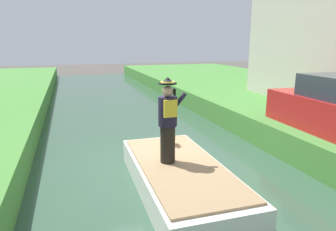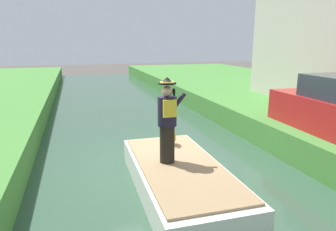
{
  "view_description": "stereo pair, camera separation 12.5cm",
  "coord_description": "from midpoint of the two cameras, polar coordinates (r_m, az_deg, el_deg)",
  "views": [
    {
      "loc": [
        -2.13,
        -7.03,
        3.26
      ],
      "look_at": [
        -0.03,
        -0.57,
        1.61
      ],
      "focal_mm": 32.51,
      "sensor_mm": 36.0,
      "label": 1
    },
    {
      "loc": [
        -2.01,
        -7.06,
        3.26
      ],
      "look_at": [
        -0.03,
        -0.57,
        1.61
      ],
      "focal_mm": 32.51,
      "sensor_mm": 36.0,
      "label": 2
    }
  ],
  "objects": [
    {
      "name": "ground_plane",
      "position": [
        8.03,
        -0.53,
        -10.28
      ],
      "size": [
        80.0,
        80.0,
        0.0
      ],
      "primitive_type": "plane",
      "color": "#4C4742"
    },
    {
      "name": "canal_water",
      "position": [
        8.01,
        -0.53,
        -9.95
      ],
      "size": [
        6.46,
        48.0,
        0.1
      ],
      "primitive_type": "cube",
      "color": "#33513D",
      "rests_on": "ground"
    },
    {
      "name": "boat",
      "position": [
        6.72,
        2.72,
        -11.53
      ],
      "size": [
        1.86,
        4.23,
        0.61
      ],
      "color": "silver",
      "rests_on": "canal_water"
    },
    {
      "name": "person_pirate",
      "position": [
        6.41,
        0.45,
        -1.0
      ],
      "size": [
        0.61,
        0.42,
        1.85
      ],
      "rotation": [
        0.0,
        0.0,
        0.02
      ],
      "color": "black",
      "rests_on": "boat"
    },
    {
      "name": "parrot_plush",
      "position": [
        7.71,
        0.62,
        -3.74
      ],
      "size": [
        0.36,
        0.34,
        0.57
      ],
      "color": "red",
      "rests_on": "boat"
    }
  ]
}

